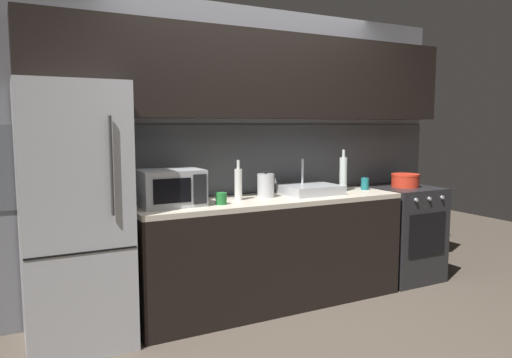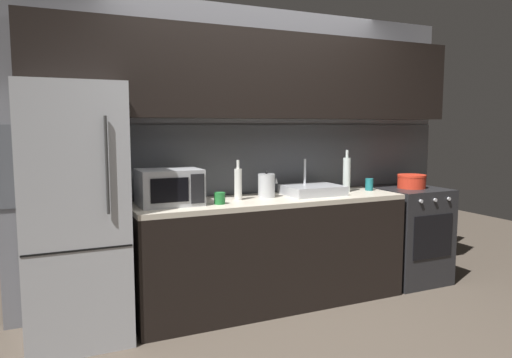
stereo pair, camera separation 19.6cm
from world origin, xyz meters
name	(u,v)px [view 1 (the left image)]	position (x,y,z in m)	size (l,w,h in m)	color
ground_plane	(336,347)	(0.00, 0.00, 0.00)	(10.00, 10.00, 0.00)	#4C4238
back_wall	(254,119)	(0.00, 1.20, 1.55)	(4.02, 0.44, 2.50)	slate
counter_run	(271,251)	(0.00, 0.90, 0.45)	(2.28, 0.60, 0.90)	black
refrigerator	(74,216)	(-1.52, 0.90, 0.89)	(0.68, 0.69, 1.78)	#ADAFB5
oven_range	(403,233)	(1.48, 0.90, 0.45)	(0.60, 0.62, 0.90)	#232326
microwave	(171,188)	(-0.84, 0.92, 1.04)	(0.46, 0.35, 0.27)	#A8AAAF
sink_basin	(311,189)	(0.41, 0.93, 0.94)	(0.48, 0.38, 0.30)	#ADAFB5
kettle	(266,185)	(-0.01, 0.96, 1.00)	(0.17, 0.14, 0.22)	#B7BABF
wine_bottle_white	(238,184)	(-0.28, 0.92, 1.03)	(0.06, 0.06, 0.32)	silver
wine_bottle_clear	(343,174)	(0.78, 0.96, 1.06)	(0.07, 0.07, 0.38)	silver
mug_teal	(365,184)	(1.02, 0.94, 0.95)	(0.07, 0.07, 0.11)	#19666B
mug_green	(221,199)	(-0.49, 0.80, 0.94)	(0.08, 0.08, 0.09)	#1E6B2D
cooking_pot	(405,180)	(1.49, 0.90, 0.96)	(0.26, 0.26, 0.13)	red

